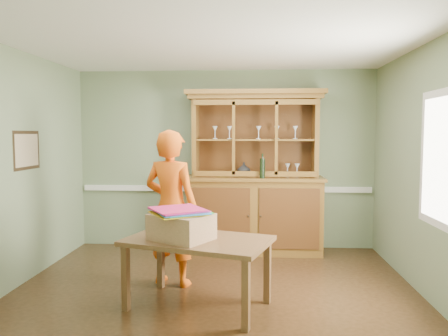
# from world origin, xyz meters

# --- Properties ---
(floor) EXTENTS (4.50, 4.50, 0.00)m
(floor) POSITION_xyz_m (0.00, 0.00, 0.00)
(floor) COLOR #472B16
(floor) RESTS_ON ground
(ceiling) EXTENTS (4.50, 4.50, 0.00)m
(ceiling) POSITION_xyz_m (0.00, 0.00, 2.70)
(ceiling) COLOR white
(ceiling) RESTS_ON wall_back
(wall_back) EXTENTS (4.50, 0.00, 4.50)m
(wall_back) POSITION_xyz_m (0.00, 2.00, 1.35)
(wall_back) COLOR gray
(wall_back) RESTS_ON floor
(wall_left) EXTENTS (0.00, 4.00, 4.00)m
(wall_left) POSITION_xyz_m (-2.25, 0.00, 1.35)
(wall_left) COLOR gray
(wall_left) RESTS_ON floor
(wall_right) EXTENTS (0.00, 4.00, 4.00)m
(wall_right) POSITION_xyz_m (2.25, 0.00, 1.35)
(wall_right) COLOR gray
(wall_right) RESTS_ON floor
(wall_front) EXTENTS (4.50, 0.00, 4.50)m
(wall_front) POSITION_xyz_m (0.00, -2.00, 1.35)
(wall_front) COLOR gray
(wall_front) RESTS_ON floor
(chair_rail) EXTENTS (4.41, 0.05, 0.08)m
(chair_rail) POSITION_xyz_m (0.00, 1.98, 0.90)
(chair_rail) COLOR white
(chair_rail) RESTS_ON wall_back
(framed_map) EXTENTS (0.03, 0.60, 0.46)m
(framed_map) POSITION_xyz_m (-2.23, 0.30, 1.55)
(framed_map) COLOR black
(framed_map) RESTS_ON wall_left
(window_panel) EXTENTS (0.03, 0.96, 1.36)m
(window_panel) POSITION_xyz_m (2.23, -0.30, 1.50)
(window_panel) COLOR white
(window_panel) RESTS_ON wall_right
(china_hutch) EXTENTS (2.02, 0.67, 2.37)m
(china_hutch) POSITION_xyz_m (0.45, 1.73, 0.83)
(china_hutch) COLOR brown
(china_hutch) RESTS_ON floor
(dining_table) EXTENTS (1.59, 1.22, 0.70)m
(dining_table) POSITION_xyz_m (-0.12, -0.40, 0.62)
(dining_table) COLOR brown
(dining_table) RESTS_ON floor
(cardboard_box) EXTENTS (0.70, 0.66, 0.26)m
(cardboard_box) POSITION_xyz_m (-0.28, -0.45, 0.83)
(cardboard_box) COLOR tan
(cardboard_box) RESTS_ON dining_table
(kite_stack) EXTENTS (0.64, 0.64, 0.05)m
(kite_stack) POSITION_xyz_m (-0.30, -0.44, 0.98)
(kite_stack) COLOR yellow
(kite_stack) RESTS_ON cardboard_box
(person) EXTENTS (0.75, 0.61, 1.79)m
(person) POSITION_xyz_m (-0.52, 0.25, 0.89)
(person) COLOR #E6580E
(person) RESTS_ON floor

